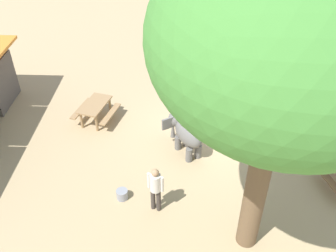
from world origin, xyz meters
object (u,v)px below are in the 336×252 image
(elephant, at_px, (186,132))
(picnic_table_far, at_px, (95,108))
(person_handler, at_px, (155,187))
(shade_tree_main, at_px, (287,40))
(feed_bucket, at_px, (122,194))
(wooden_bench, at_px, (284,70))

(elephant, relative_size, picnic_table_far, 0.95)
(person_handler, relative_size, picnic_table_far, 0.88)
(shade_tree_main, height_order, feed_bucket, shade_tree_main)
(shade_tree_main, xyz_separation_m, picnic_table_far, (5.40, 5.21, -5.39))
(picnic_table_far, xyz_separation_m, feed_bucket, (-4.02, -1.56, -0.43))
(elephant, xyz_separation_m, wooden_bench, (5.20, -4.55, -0.34))
(shade_tree_main, bearing_deg, feed_bucket, 69.22)
(person_handler, height_order, wooden_bench, person_handler)
(person_handler, bearing_deg, picnic_table_far, 51.35)
(shade_tree_main, bearing_deg, elephant, 24.50)
(elephant, bearing_deg, feed_bucket, 108.79)
(person_handler, bearing_deg, shade_tree_main, -90.91)
(elephant, bearing_deg, picnic_table_far, 32.84)
(person_handler, xyz_separation_m, feed_bucket, (0.38, 1.07, -0.79))
(feed_bucket, bearing_deg, shade_tree_main, -110.78)
(person_handler, relative_size, feed_bucket, 4.50)
(shade_tree_main, xyz_separation_m, wooden_bench, (8.95, -2.83, -5.50))
(person_handler, bearing_deg, feed_bucket, 90.88)
(elephant, distance_m, person_handler, 2.89)
(wooden_bench, distance_m, picnic_table_far, 8.80)
(shade_tree_main, bearing_deg, person_handler, 68.70)
(shade_tree_main, distance_m, feed_bucket, 7.00)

